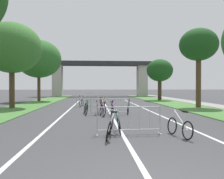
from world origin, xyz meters
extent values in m
cube|color=#477A38|center=(-7.17, 19.90, 0.03)|extent=(3.34, 48.63, 0.05)
cube|color=#477A38|center=(7.17, 19.90, 0.03)|extent=(3.34, 48.63, 0.05)
cube|color=gray|center=(9.93, 19.90, 0.04)|extent=(2.17, 48.63, 0.08)
cube|color=silver|center=(0.00, 14.07, 0.00)|extent=(0.14, 28.13, 0.01)
cube|color=silver|center=(3.02, 14.07, 0.00)|extent=(0.14, 28.13, 0.01)
cube|color=silver|center=(-3.02, 14.07, 0.00)|extent=(0.14, 28.13, 0.01)
cube|color=#2D2D30|center=(0.00, 40.19, 6.10)|extent=(22.29, 3.11, 0.71)
cube|color=#ADA89E|center=(-7.83, 40.19, 2.87)|extent=(1.68, 2.40, 5.75)
cube|color=#ADA89E|center=(7.83, 40.19, 2.87)|extent=(1.68, 2.40, 5.75)
cylinder|color=#4C3823|center=(-7.88, 16.22, 1.59)|extent=(0.44, 0.44, 3.17)
ellipsoid|color=#38702D|center=(-7.88, 16.22, 5.01)|extent=(4.90, 4.90, 4.16)
cylinder|color=#4C3823|center=(-7.77, 25.30, 1.57)|extent=(0.37, 0.37, 3.15)
ellipsoid|color=#2D6628|center=(-7.77, 25.30, 5.15)|extent=(5.35, 5.35, 4.55)
cylinder|color=#4C3823|center=(7.81, 15.73, 2.09)|extent=(0.43, 0.43, 4.18)
ellipsoid|color=#194719|center=(7.81, 15.73, 5.39)|extent=(3.25, 3.25, 2.76)
cylinder|color=#3D2D1E|center=(7.39, 26.38, 1.33)|extent=(0.49, 0.49, 2.66)
ellipsoid|color=#194719|center=(7.39, 26.38, 3.93)|extent=(3.39, 3.39, 2.88)
cylinder|color=#ADADB2|center=(-0.95, 4.71, 0.53)|extent=(0.04, 0.04, 1.05)
cube|color=#ADADB2|center=(-0.95, 4.71, 0.01)|extent=(0.08, 0.44, 0.03)
cylinder|color=#ADADB2|center=(1.42, 4.80, 0.53)|extent=(0.04, 0.04, 1.05)
cube|color=#ADADB2|center=(1.42, 4.80, 0.01)|extent=(0.08, 0.44, 0.03)
cylinder|color=#ADADB2|center=(0.24, 4.75, 1.03)|extent=(2.37, 0.13, 0.04)
cylinder|color=#ADADB2|center=(0.24, 4.75, 0.18)|extent=(2.37, 0.13, 0.04)
cylinder|color=#ADADB2|center=(-0.55, 4.72, 0.61)|extent=(0.02, 0.02, 0.87)
cylinder|color=#ADADB2|center=(-0.16, 4.74, 0.61)|extent=(0.02, 0.02, 0.87)
cylinder|color=#ADADB2|center=(0.24, 4.75, 0.61)|extent=(0.02, 0.02, 0.87)
cylinder|color=#ADADB2|center=(0.63, 4.77, 0.61)|extent=(0.02, 0.02, 0.87)
cylinder|color=#ADADB2|center=(1.03, 4.78, 0.61)|extent=(0.02, 0.02, 0.87)
cylinder|color=#ADADB2|center=(-1.28, 11.03, 0.53)|extent=(0.04, 0.04, 1.05)
cube|color=#ADADB2|center=(-1.28, 11.03, 0.01)|extent=(0.08, 0.44, 0.03)
cylinder|color=#ADADB2|center=(1.09, 10.91, 0.53)|extent=(0.04, 0.04, 1.05)
cube|color=#ADADB2|center=(1.09, 10.91, 0.01)|extent=(0.08, 0.44, 0.03)
cylinder|color=#ADADB2|center=(-0.10, 10.97, 1.03)|extent=(2.37, 0.16, 0.04)
cylinder|color=#ADADB2|center=(-0.10, 10.97, 0.18)|extent=(2.37, 0.16, 0.04)
cylinder|color=#ADADB2|center=(-0.89, 11.01, 0.61)|extent=(0.02, 0.02, 0.87)
cylinder|color=#ADADB2|center=(-0.49, 10.99, 0.61)|extent=(0.02, 0.02, 0.87)
cylinder|color=#ADADB2|center=(-0.10, 10.97, 0.61)|extent=(0.02, 0.02, 0.87)
cylinder|color=#ADADB2|center=(0.30, 10.95, 0.61)|extent=(0.02, 0.02, 0.87)
cylinder|color=#ADADB2|center=(0.69, 10.93, 0.61)|extent=(0.02, 0.02, 0.87)
cylinder|color=#ADADB2|center=(-2.64, 17.21, 0.53)|extent=(0.04, 0.04, 1.05)
cube|color=#ADADB2|center=(-2.64, 17.21, 0.01)|extent=(0.07, 0.44, 0.03)
cylinder|color=#ADADB2|center=(-0.27, 17.17, 0.53)|extent=(0.04, 0.04, 1.05)
cube|color=#ADADB2|center=(-0.27, 17.17, 0.01)|extent=(0.07, 0.44, 0.03)
cylinder|color=#ADADB2|center=(-1.45, 17.19, 1.03)|extent=(2.37, 0.08, 0.04)
cylinder|color=#ADADB2|center=(-1.45, 17.19, 0.18)|extent=(2.37, 0.08, 0.04)
cylinder|color=#ADADB2|center=(-2.24, 17.20, 0.61)|extent=(0.02, 0.02, 0.87)
cylinder|color=#ADADB2|center=(-1.85, 17.20, 0.61)|extent=(0.02, 0.02, 0.87)
cylinder|color=#ADADB2|center=(-1.45, 17.19, 0.61)|extent=(0.02, 0.02, 0.87)
cylinder|color=#ADADB2|center=(-1.06, 17.18, 0.61)|extent=(0.02, 0.02, 0.87)
cylinder|color=#ADADB2|center=(-0.66, 17.18, 0.61)|extent=(0.02, 0.02, 0.87)
cylinder|color=#ADADB2|center=(-1.97, 23.36, 0.53)|extent=(0.04, 0.04, 1.05)
cube|color=#ADADB2|center=(-1.97, 23.36, 0.01)|extent=(0.08, 0.44, 0.03)
cylinder|color=#ADADB2|center=(0.40, 23.46, 0.53)|extent=(0.04, 0.04, 1.05)
cube|color=#ADADB2|center=(0.40, 23.46, 0.01)|extent=(0.08, 0.44, 0.03)
cylinder|color=#ADADB2|center=(-0.79, 23.41, 1.03)|extent=(2.37, 0.14, 0.04)
cylinder|color=#ADADB2|center=(-0.79, 23.41, 0.18)|extent=(2.37, 0.14, 0.04)
cylinder|color=#ADADB2|center=(-1.58, 23.38, 0.61)|extent=(0.02, 0.02, 0.87)
cylinder|color=#ADADB2|center=(-1.18, 23.39, 0.61)|extent=(0.02, 0.02, 0.87)
cylinder|color=#ADADB2|center=(-0.79, 23.41, 0.61)|extent=(0.02, 0.02, 0.87)
cylinder|color=#ADADB2|center=(-0.39, 23.43, 0.61)|extent=(0.02, 0.02, 0.87)
cylinder|color=#ADADB2|center=(0.00, 23.44, 0.61)|extent=(0.02, 0.02, 0.87)
torus|color=black|center=(-0.47, 10.03, 0.33)|extent=(0.25, 0.68, 0.67)
torus|color=black|center=(-0.63, 10.98, 0.33)|extent=(0.25, 0.68, 0.67)
cylinder|color=#662884|center=(-0.51, 10.49, 0.59)|extent=(0.12, 0.94, 0.54)
cylinder|color=#662884|center=(-0.48, 10.31, 0.56)|extent=(0.14, 0.10, 0.56)
cylinder|color=#662884|center=(-0.50, 10.19, 0.31)|extent=(0.09, 0.31, 0.08)
cylinder|color=#662884|center=(-0.59, 10.97, 0.59)|extent=(0.12, 0.08, 0.51)
cube|color=black|center=(-0.44, 10.28, 0.84)|extent=(0.14, 0.25, 0.06)
cylinder|color=#99999E|center=(-0.55, 10.95, 0.84)|extent=(0.44, 0.10, 0.09)
torus|color=black|center=(-2.32, 17.13, 0.35)|extent=(0.26, 0.71, 0.69)
torus|color=black|center=(-2.17, 18.08, 0.35)|extent=(0.26, 0.71, 0.69)
cylinder|color=#B7B7BC|center=(-2.30, 17.59, 0.64)|extent=(0.09, 0.95, 0.62)
cylinder|color=#B7B7BC|center=(-2.32, 17.41, 0.64)|extent=(0.17, 0.10, 0.69)
cylinder|color=#B7B7BC|center=(-2.29, 17.28, 0.32)|extent=(0.08, 0.31, 0.08)
cylinder|color=#B7B7BC|center=(-2.22, 18.07, 0.64)|extent=(0.14, 0.07, 0.59)
cube|color=black|center=(-2.39, 17.38, 0.98)|extent=(0.14, 0.25, 0.07)
cylinder|color=#99999E|center=(-2.27, 18.05, 0.93)|extent=(0.47, 0.10, 0.11)
torus|color=black|center=(-0.14, 4.73, 0.32)|extent=(0.24, 0.66, 0.64)
torus|color=black|center=(-0.04, 5.70, 0.32)|extent=(0.24, 0.66, 0.64)
cylinder|color=#197A7F|center=(-0.15, 5.20, 0.58)|extent=(0.05, 0.96, 0.55)
cylinder|color=#197A7F|center=(-0.16, 5.01, 0.55)|extent=(0.17, 0.10, 0.56)
cylinder|color=#197A7F|center=(-0.12, 4.88, 0.30)|extent=(0.07, 0.32, 0.08)
cylinder|color=#197A7F|center=(-0.10, 5.68, 0.58)|extent=(0.16, 0.08, 0.53)
cube|color=black|center=(-0.23, 4.98, 0.82)|extent=(0.13, 0.25, 0.07)
cylinder|color=#99999E|center=(-0.16, 5.67, 0.84)|extent=(0.54, 0.09, 0.14)
torus|color=black|center=(-0.36, 17.25, 0.31)|extent=(0.23, 0.63, 0.61)
torus|color=black|center=(-0.49, 18.32, 0.31)|extent=(0.23, 0.63, 0.61)
cylinder|color=red|center=(-0.47, 17.75, 0.60)|extent=(0.27, 1.03, 0.61)
cylinder|color=red|center=(-0.43, 17.55, 0.53)|extent=(0.14, 0.14, 0.55)
cylinder|color=red|center=(-0.37, 17.42, 0.28)|extent=(0.06, 0.35, 0.07)
cylinder|color=red|center=(-0.54, 18.28, 0.60)|extent=(0.14, 0.11, 0.58)
cube|color=black|center=(-0.48, 17.50, 0.81)|extent=(0.14, 0.25, 0.07)
cylinder|color=#99999E|center=(-0.58, 18.25, 0.88)|extent=(0.44, 0.08, 0.10)
torus|color=black|center=(1.21, 12.01, 0.34)|extent=(0.20, 0.69, 0.68)
torus|color=black|center=(1.11, 11.06, 0.34)|extent=(0.20, 0.69, 0.68)
cylinder|color=#1E389E|center=(1.21, 11.55, 0.67)|extent=(0.05, 0.93, 0.69)
cylinder|color=#1E389E|center=(1.22, 11.73, 0.62)|extent=(0.14, 0.11, 0.67)
cylinder|color=#1E389E|center=(1.19, 11.86, 0.32)|extent=(0.07, 0.31, 0.08)
cylinder|color=#1E389E|center=(1.15, 11.08, 0.67)|extent=(0.13, 0.08, 0.66)
cube|color=black|center=(1.27, 11.76, 0.95)|extent=(0.13, 0.25, 0.06)
cylinder|color=#99999E|center=(1.20, 11.10, 1.00)|extent=(0.53, 0.09, 0.10)
torus|color=black|center=(0.06, 10.99, 0.30)|extent=(0.20, 0.62, 0.61)
torus|color=black|center=(0.19, 11.98, 0.30)|extent=(0.20, 0.62, 0.61)
cylinder|color=black|center=(0.08, 11.46, 0.61)|extent=(0.08, 0.98, 0.64)
cylinder|color=black|center=(0.06, 11.27, 0.54)|extent=(0.14, 0.11, 0.58)
cylinder|color=black|center=(0.09, 11.14, 0.28)|extent=(0.08, 0.33, 0.07)
cylinder|color=black|center=(0.15, 11.96, 0.61)|extent=(0.13, 0.08, 0.61)
cube|color=black|center=(0.02, 11.24, 0.83)|extent=(0.14, 0.25, 0.06)
cylinder|color=#99999E|center=(0.10, 11.94, 0.91)|extent=(0.53, 0.10, 0.10)
torus|color=black|center=(2.07, 3.73, 0.32)|extent=(0.24, 0.64, 0.64)
torus|color=black|center=(1.86, 4.71, 0.32)|extent=(0.24, 0.64, 0.64)
cylinder|color=silver|center=(2.00, 4.20, 0.62)|extent=(0.18, 0.96, 0.63)
cylinder|color=silver|center=(2.04, 4.02, 0.59)|extent=(0.13, 0.10, 0.65)
cylinder|color=silver|center=(2.03, 3.89, 0.29)|extent=(0.10, 0.32, 0.08)
cylinder|color=silver|center=(1.90, 4.69, 0.62)|extent=(0.11, 0.08, 0.60)
cube|color=black|center=(2.08, 3.99, 0.92)|extent=(0.15, 0.26, 0.06)
cylinder|color=#99999E|center=(1.93, 4.67, 0.91)|extent=(0.47, 0.13, 0.08)
torus|color=black|center=(-0.86, 10.85, 0.33)|extent=(0.12, 0.66, 0.66)
torus|color=black|center=(-0.85, 11.93, 0.33)|extent=(0.12, 0.66, 0.66)
cylinder|color=orange|center=(-0.88, 11.37, 0.60)|extent=(0.09, 1.05, 0.57)
cylinder|color=orange|center=(-0.88, 11.16, 0.58)|extent=(0.11, 0.13, 0.61)
cylinder|color=orange|center=(-0.85, 11.03, 0.31)|extent=(0.04, 0.35, 0.08)
cylinder|color=orange|center=(-0.87, 11.91, 0.60)|extent=(0.10, 0.09, 0.53)
cube|color=black|center=(-0.91, 11.12, 0.88)|extent=(0.11, 0.24, 0.06)
cylinder|color=#99999E|center=(-0.90, 11.88, 0.86)|extent=(0.47, 0.03, 0.08)
torus|color=black|center=(-1.69, 11.98, 0.35)|extent=(0.26, 0.72, 0.70)
torus|color=black|center=(-1.53, 10.92, 0.35)|extent=(0.26, 0.72, 0.70)
cylinder|color=#1E7238|center=(-1.57, 11.48, 0.64)|extent=(0.28, 1.03, 0.61)
cylinder|color=#1E7238|center=(-1.60, 11.68, 0.60)|extent=(0.14, 0.14, 0.60)
cylinder|color=#1E7238|center=(-1.67, 11.81, 0.32)|extent=(0.07, 0.35, 0.08)
cylinder|color=#1E7238|center=(-1.49, 10.95, 0.64)|extent=(0.13, 0.11, 0.58)
cube|color=black|center=(-1.56, 11.73, 0.89)|extent=(0.14, 0.25, 0.07)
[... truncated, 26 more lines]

